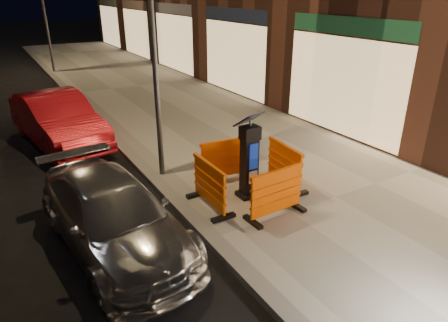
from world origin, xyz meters
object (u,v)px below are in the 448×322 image
barrier_kerbside (209,185)px  barrier_bldgside (284,166)px  parking_kiosk (249,158)px  barrier_back (226,160)px  barrier_front (276,193)px  car_red (62,143)px  car_silver (117,245)px

barrier_kerbside → barrier_bldgside: (1.90, 0.00, 0.00)m
parking_kiosk → barrier_back: size_ratio=1.40×
barrier_front → car_red: 7.35m
parking_kiosk → barrier_front: bearing=-87.7°
parking_kiosk → barrier_kerbside: parking_kiosk is taller
barrier_front → car_silver: (-2.93, 0.83, -0.64)m
barrier_bldgside → car_red: bearing=37.3°
parking_kiosk → barrier_front: (0.00, -0.95, -0.39)m
parking_kiosk → barrier_back: (0.00, 0.95, -0.39)m
parking_kiosk → barrier_bldgside: parking_kiosk is taller
barrier_kerbside → car_silver: size_ratio=0.30×
parking_kiosk → barrier_kerbside: bearing=-177.7°
barrier_front → car_silver: 3.11m
barrier_front → barrier_bldgside: same height
barrier_back → car_silver: size_ratio=0.30×
barrier_back → car_silver: (-2.93, -1.07, -0.64)m
barrier_front → barrier_kerbside: same height
barrier_kerbside → barrier_front: bearing=-134.7°
barrier_back → barrier_kerbside: same height
barrier_bldgside → barrier_kerbside: bearing=94.3°
barrier_kerbside → parking_kiosk: bearing=-89.7°
barrier_back → car_red: (-2.82, 4.86, -0.64)m
barrier_back → barrier_kerbside: (-0.95, -0.95, 0.00)m
barrier_front → barrier_bldgside: (0.95, 0.95, 0.00)m
barrier_bldgside → car_silver: 3.93m
parking_kiosk → car_red: (-2.82, 5.81, -1.03)m
barrier_kerbside → barrier_bldgside: size_ratio=1.00×
barrier_front → barrier_back: 1.90m
barrier_kerbside → car_red: bearing=18.2°
barrier_kerbside → barrier_bldgside: 1.90m
barrier_bldgside → car_red: size_ratio=0.28×
barrier_back → parking_kiosk: bearing=-84.7°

